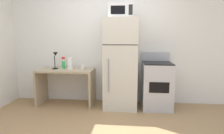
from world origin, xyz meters
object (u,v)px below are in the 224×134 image
(oven_range, at_px, (157,85))
(desk, at_px, (66,80))
(microwave, at_px, (121,11))
(desk_lamp, at_px, (55,58))
(spray_bottle, at_px, (64,64))
(coffee_mug, at_px, (83,67))
(paper_towel_roll, at_px, (70,63))
(refrigerator, at_px, (121,64))

(oven_range, bearing_deg, desk, 179.30)
(desk, height_order, oven_range, oven_range)
(microwave, xyz_separation_m, oven_range, (0.72, 0.04, -1.43))
(desk_lamp, bearing_deg, oven_range, -1.25)
(desk, relative_size, spray_bottle, 4.61)
(coffee_mug, relative_size, microwave, 0.21)
(desk_lamp, height_order, microwave, microwave)
(paper_towel_roll, height_order, microwave, microwave)
(spray_bottle, distance_m, oven_range, 1.99)
(oven_range, bearing_deg, refrigerator, -178.82)
(microwave, bearing_deg, oven_range, 2.86)
(desk, height_order, refrigerator, refrigerator)
(coffee_mug, relative_size, spray_bottle, 0.38)
(coffee_mug, bearing_deg, oven_range, -2.18)
(desk_lamp, distance_m, coffee_mug, 0.60)
(desk, xyz_separation_m, paper_towel_roll, (0.08, 0.04, 0.35))
(paper_towel_roll, bearing_deg, coffee_mug, -1.89)
(coffee_mug, bearing_deg, refrigerator, -5.20)
(desk_lamp, xyz_separation_m, coffee_mug, (0.57, 0.01, -0.19))
(desk_lamp, relative_size, refrigerator, 0.20)
(paper_towel_roll, xyz_separation_m, refrigerator, (1.06, -0.08, 0.01))
(paper_towel_roll, bearing_deg, desk, -151.77)
(desk_lamp, distance_m, spray_bottle, 0.22)
(paper_towel_roll, bearing_deg, desk_lamp, -176.05)
(paper_towel_roll, distance_m, microwave, 1.48)
(desk, bearing_deg, coffee_mug, 5.73)
(refrigerator, bearing_deg, microwave, -89.68)
(desk_lamp, bearing_deg, refrigerator, -2.53)
(paper_towel_roll, relative_size, refrigerator, 0.14)
(desk, relative_size, coffee_mug, 12.08)
(desk_lamp, bearing_deg, desk, -5.93)
(desk_lamp, height_order, spray_bottle, desk_lamp)
(refrigerator, distance_m, oven_range, 0.83)
(oven_range, bearing_deg, coffee_mug, 177.82)
(spray_bottle, xyz_separation_m, oven_range, (1.94, -0.12, -0.38))
(desk_lamp, height_order, refrigerator, refrigerator)
(desk_lamp, distance_m, microwave, 1.64)
(coffee_mug, bearing_deg, paper_towel_roll, 178.11)
(desk_lamp, xyz_separation_m, spray_bottle, (0.14, 0.08, -0.14))
(oven_range, bearing_deg, paper_towel_roll, 177.86)
(paper_towel_roll, distance_m, refrigerator, 1.07)
(microwave, relative_size, oven_range, 0.42)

